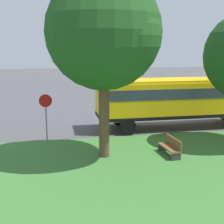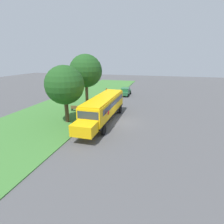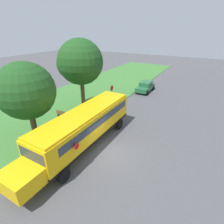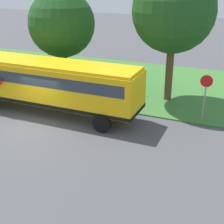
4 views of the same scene
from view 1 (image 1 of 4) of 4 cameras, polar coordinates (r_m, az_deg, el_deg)
ground_plane at (r=23.08m, az=9.91°, el=-1.31°), size 120.00×120.00×0.00m
school_bus at (r=20.69m, az=12.84°, el=2.51°), size 2.85×12.42×3.16m
oak_tree_roadside_mid at (r=13.92m, az=-0.81°, el=14.21°), size 5.13×5.13×8.35m
stop_sign at (r=16.72m, az=-11.98°, el=-0.22°), size 0.08×0.68×2.74m
park_bench at (r=15.18m, az=10.65°, el=-6.30°), size 1.63×0.60×0.92m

